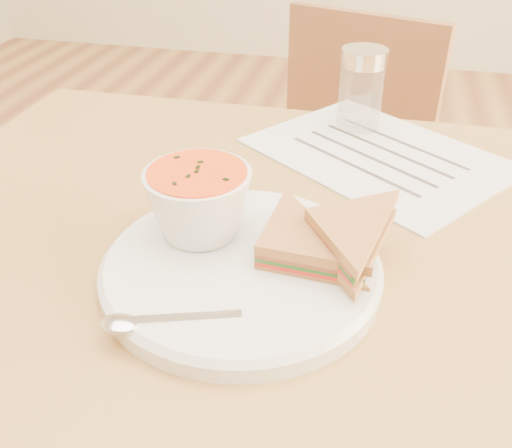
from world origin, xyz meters
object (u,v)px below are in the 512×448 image
(plate, at_px, (241,270))
(condiment_shaker, at_px, (361,90))
(chair_far, at_px, (321,212))
(soup_bowl, at_px, (199,205))

(plate, distance_m, condiment_shaker, 0.39)
(condiment_shaker, bearing_deg, chair_far, 104.04)
(soup_bowl, relative_size, condiment_shaker, 0.90)
(plate, distance_m, soup_bowl, 0.08)
(chair_far, distance_m, condiment_shaker, 0.51)
(condiment_shaker, bearing_deg, soup_bowl, -110.79)
(chair_far, relative_size, condiment_shaker, 6.88)
(chair_far, relative_size, soup_bowl, 7.60)
(plate, relative_size, condiment_shaker, 2.30)
(plate, bearing_deg, soup_bowl, 145.90)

